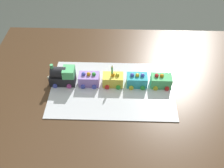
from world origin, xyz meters
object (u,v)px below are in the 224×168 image
(dining_table, at_px, (117,97))
(birthday_candle, at_px, (112,69))
(cake_car_flatbed_lavender, at_px, (89,79))
(cake_locomotive, at_px, (63,76))
(cake_car_hopper_mint_green, at_px, (161,81))
(cake_car_gondola_turquoise, at_px, (137,80))
(cake_car_tanker_lemon, at_px, (113,80))

(dining_table, bearing_deg, birthday_candle, -149.92)
(cake_car_flatbed_lavender, bearing_deg, cake_locomotive, 180.00)
(cake_car_hopper_mint_green, xyz_separation_m, birthday_candle, (-0.24, 0.00, 0.07))
(dining_table, height_order, cake_car_hopper_mint_green, cake_car_hopper_mint_green)
(cake_car_flatbed_lavender, height_order, cake_car_gondola_turquoise, same)
(cake_car_flatbed_lavender, xyz_separation_m, cake_car_gondola_turquoise, (0.24, 0.00, 0.00))
(cake_car_tanker_lemon, bearing_deg, cake_car_flatbed_lavender, -180.00)
(cake_locomotive, bearing_deg, cake_car_tanker_lemon, -0.00)
(cake_locomotive, bearing_deg, birthday_candle, 0.00)
(birthday_candle, bearing_deg, cake_car_tanker_lemon, -0.00)
(cake_locomotive, relative_size, birthday_candle, 2.77)
(cake_car_tanker_lemon, bearing_deg, cake_locomotive, 180.00)
(dining_table, distance_m, cake_locomotive, 0.31)
(cake_car_hopper_mint_green, bearing_deg, cake_car_flatbed_lavender, -180.00)
(cake_locomotive, relative_size, cake_car_tanker_lemon, 1.40)
(cake_car_hopper_mint_green, bearing_deg, cake_car_gondola_turquoise, -180.00)
(dining_table, height_order, cake_locomotive, cake_locomotive)
(cake_car_flatbed_lavender, xyz_separation_m, cake_car_hopper_mint_green, (0.35, 0.00, -0.00))
(cake_locomotive, distance_m, cake_car_hopper_mint_green, 0.48)
(birthday_candle, bearing_deg, dining_table, 30.08)
(cake_car_tanker_lemon, bearing_deg, cake_car_gondola_turquoise, -0.00)
(cake_car_flatbed_lavender, bearing_deg, cake_car_gondola_turquoise, 0.00)
(cake_car_flatbed_lavender, bearing_deg, birthday_candle, 0.00)
(dining_table, distance_m, cake_car_gondola_turquoise, 0.17)
(cake_car_tanker_lemon, height_order, birthday_candle, birthday_candle)
(cake_car_gondola_turquoise, xyz_separation_m, cake_car_hopper_mint_green, (0.12, 0.00, -0.00))
(cake_car_hopper_mint_green, relative_size, birthday_candle, 1.98)
(dining_table, relative_size, cake_car_gondola_turquoise, 14.00)
(cake_car_tanker_lemon, relative_size, cake_car_hopper_mint_green, 1.00)
(cake_locomotive, bearing_deg, cake_car_hopper_mint_green, -0.00)
(cake_car_flatbed_lavender, distance_m, cake_car_hopper_mint_green, 0.35)
(dining_table, xyz_separation_m, cake_car_gondola_turquoise, (0.10, -0.02, 0.14))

